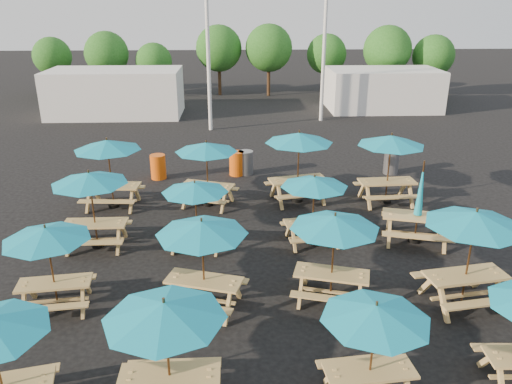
{
  "coord_description": "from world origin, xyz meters",
  "views": [
    {
      "loc": [
        -0.62,
        -13.26,
        6.86
      ],
      "look_at": [
        0.0,
        1.5,
        1.1
      ],
      "focal_mm": 35.0,
      "sensor_mm": 36.0,
      "label": 1
    }
  ],
  "objects_px": {
    "picnic_unit_4": "(165,317)",
    "waste_bin_0": "(158,167)",
    "picnic_unit_2": "(90,182)",
    "picnic_unit_10": "(314,185)",
    "picnic_unit_11": "(299,142)",
    "waste_bin_1": "(237,163)",
    "picnic_unit_9": "(335,227)",
    "picnic_unit_14": "(418,209)",
    "picnic_unit_15": "(391,144)",
    "picnic_unit_7": "(206,151)",
    "picnic_unit_1": "(47,238)",
    "waste_bin_3": "(391,162)",
    "picnic_unit_3": "(108,149)",
    "waste_bin_2": "(246,163)",
    "picnic_unit_8": "(375,318)",
    "picnic_unit_5": "(202,233)",
    "picnic_unit_13": "(475,224)",
    "picnic_unit_6": "(195,191)"
  },
  "relations": [
    {
      "from": "picnic_unit_9",
      "to": "waste_bin_0",
      "type": "relative_size",
      "value": 2.61
    },
    {
      "from": "picnic_unit_7",
      "to": "picnic_unit_11",
      "type": "bearing_deg",
      "value": 22.99
    },
    {
      "from": "picnic_unit_10",
      "to": "picnic_unit_1",
      "type": "bearing_deg",
      "value": -162.07
    },
    {
      "from": "picnic_unit_14",
      "to": "picnic_unit_15",
      "type": "bearing_deg",
      "value": 105.74
    },
    {
      "from": "picnic_unit_3",
      "to": "waste_bin_1",
      "type": "xyz_separation_m",
      "value": [
        4.36,
        3.21,
        -1.63
      ]
    },
    {
      "from": "picnic_unit_1",
      "to": "picnic_unit_11",
      "type": "bearing_deg",
      "value": 37.98
    },
    {
      "from": "picnic_unit_11",
      "to": "picnic_unit_14",
      "type": "xyz_separation_m",
      "value": [
        3.16,
        -3.33,
        -1.18
      ]
    },
    {
      "from": "picnic_unit_7",
      "to": "picnic_unit_15",
      "type": "distance_m",
      "value": 6.34
    },
    {
      "from": "picnic_unit_2",
      "to": "picnic_unit_13",
      "type": "distance_m",
      "value": 10.07
    },
    {
      "from": "picnic_unit_13",
      "to": "picnic_unit_15",
      "type": "distance_m",
      "value": 6.36
    },
    {
      "from": "picnic_unit_3",
      "to": "picnic_unit_11",
      "type": "relative_size",
      "value": 0.86
    },
    {
      "from": "picnic_unit_5",
      "to": "waste_bin_0",
      "type": "bearing_deg",
      "value": 121.47
    },
    {
      "from": "picnic_unit_8",
      "to": "waste_bin_3",
      "type": "bearing_deg",
      "value": 65.47
    },
    {
      "from": "picnic_unit_11",
      "to": "waste_bin_3",
      "type": "xyz_separation_m",
      "value": [
        4.27,
        2.88,
        -1.73
      ]
    },
    {
      "from": "picnic_unit_10",
      "to": "waste_bin_1",
      "type": "bearing_deg",
      "value": 101.72
    },
    {
      "from": "picnic_unit_8",
      "to": "picnic_unit_15",
      "type": "relative_size",
      "value": 0.84
    },
    {
      "from": "picnic_unit_15",
      "to": "picnic_unit_14",
      "type": "bearing_deg",
      "value": -92.82
    },
    {
      "from": "picnic_unit_3",
      "to": "waste_bin_1",
      "type": "height_order",
      "value": "picnic_unit_3"
    },
    {
      "from": "picnic_unit_7",
      "to": "picnic_unit_10",
      "type": "xyz_separation_m",
      "value": [
        3.24,
        -3.06,
        -0.17
      ]
    },
    {
      "from": "picnic_unit_5",
      "to": "picnic_unit_6",
      "type": "bearing_deg",
      "value": 114.14
    },
    {
      "from": "picnic_unit_7",
      "to": "waste_bin_2",
      "type": "relative_size",
      "value": 2.75
    },
    {
      "from": "picnic_unit_11",
      "to": "waste_bin_1",
      "type": "xyz_separation_m",
      "value": [
        -2.16,
        2.97,
        -1.73
      ]
    },
    {
      "from": "picnic_unit_2",
      "to": "picnic_unit_5",
      "type": "height_order",
      "value": "picnic_unit_2"
    },
    {
      "from": "picnic_unit_9",
      "to": "picnic_unit_15",
      "type": "xyz_separation_m",
      "value": [
        3.09,
        6.05,
        0.22
      ]
    },
    {
      "from": "picnic_unit_2",
      "to": "picnic_unit_10",
      "type": "height_order",
      "value": "picnic_unit_2"
    },
    {
      "from": "picnic_unit_9",
      "to": "picnic_unit_10",
      "type": "bearing_deg",
      "value": 105.95
    },
    {
      "from": "picnic_unit_10",
      "to": "waste_bin_1",
      "type": "distance_m",
      "value": 6.78
    },
    {
      "from": "picnic_unit_4",
      "to": "waste_bin_3",
      "type": "height_order",
      "value": "picnic_unit_4"
    },
    {
      "from": "picnic_unit_10",
      "to": "waste_bin_3",
      "type": "relative_size",
      "value": 2.23
    },
    {
      "from": "picnic_unit_11",
      "to": "waste_bin_0",
      "type": "height_order",
      "value": "picnic_unit_11"
    },
    {
      "from": "picnic_unit_9",
      "to": "picnic_unit_15",
      "type": "bearing_deg",
      "value": 78.76
    },
    {
      "from": "picnic_unit_10",
      "to": "picnic_unit_3",
      "type": "bearing_deg",
      "value": 147.36
    },
    {
      "from": "picnic_unit_4",
      "to": "picnic_unit_7",
      "type": "xyz_separation_m",
      "value": [
        0.21,
        9.41,
        0.05
      ]
    },
    {
      "from": "picnic_unit_9",
      "to": "picnic_unit_11",
      "type": "xyz_separation_m",
      "value": [
        -0.05,
        6.33,
        0.27
      ]
    },
    {
      "from": "picnic_unit_4",
      "to": "waste_bin_0",
      "type": "bearing_deg",
      "value": 98.35
    },
    {
      "from": "picnic_unit_1",
      "to": "picnic_unit_15",
      "type": "distance_m",
      "value": 11.4
    },
    {
      "from": "picnic_unit_1",
      "to": "waste_bin_3",
      "type": "xyz_separation_m",
      "value": [
        10.73,
        9.29,
        -1.35
      ]
    },
    {
      "from": "picnic_unit_3",
      "to": "waste_bin_2",
      "type": "relative_size",
      "value": 2.47
    },
    {
      "from": "picnic_unit_9",
      "to": "waste_bin_1",
      "type": "distance_m",
      "value": 9.67
    },
    {
      "from": "picnic_unit_14",
      "to": "waste_bin_2",
      "type": "bearing_deg",
      "value": 143.2
    },
    {
      "from": "picnic_unit_4",
      "to": "waste_bin_1",
      "type": "bearing_deg",
      "value": 83.79
    },
    {
      "from": "picnic_unit_10",
      "to": "picnic_unit_13",
      "type": "height_order",
      "value": "picnic_unit_13"
    },
    {
      "from": "picnic_unit_13",
      "to": "picnic_unit_1",
      "type": "bearing_deg",
      "value": 169.46
    },
    {
      "from": "picnic_unit_5",
      "to": "picnic_unit_9",
      "type": "height_order",
      "value": "picnic_unit_5"
    },
    {
      "from": "picnic_unit_2",
      "to": "waste_bin_3",
      "type": "distance_m",
      "value": 12.34
    },
    {
      "from": "picnic_unit_2",
      "to": "picnic_unit_13",
      "type": "bearing_deg",
      "value": -19.71
    },
    {
      "from": "picnic_unit_11",
      "to": "picnic_unit_15",
      "type": "height_order",
      "value": "picnic_unit_11"
    },
    {
      "from": "picnic_unit_2",
      "to": "waste_bin_2",
      "type": "distance_m",
      "value": 7.92
    },
    {
      "from": "picnic_unit_4",
      "to": "waste_bin_2",
      "type": "distance_m",
      "value": 12.89
    },
    {
      "from": "picnic_unit_13",
      "to": "picnic_unit_15",
      "type": "height_order",
      "value": "picnic_unit_15"
    }
  ]
}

